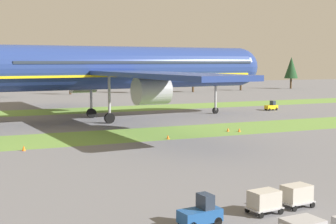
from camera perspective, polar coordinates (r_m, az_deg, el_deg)
grass_strip_near at (r=67.35m, az=-5.01°, el=-2.70°), size 320.00×12.06×0.01m
grass_strip_far at (r=101.98m, az=-11.50°, el=0.12°), size 320.00×12.06×0.01m
airliner at (r=84.96m, az=-6.27°, el=5.13°), size 60.12×74.45×24.98m
baggage_tug at (r=30.69m, az=3.83°, el=-11.59°), size 2.73×1.59×1.97m
cargo_dolly_lead at (r=33.62m, az=11.06°, el=-9.94°), size 2.36×1.74×1.55m
cargo_dolly_second at (r=35.53m, az=14.63°, el=-9.15°), size 2.36×1.74×1.55m
pushback_tractor at (r=103.44m, az=11.87°, el=0.65°), size 2.70×1.50×1.97m
taxiway_marker_0 at (r=71.16m, az=8.24°, el=-2.06°), size 0.44×0.44×0.53m
taxiway_marker_1 at (r=63.83m, az=-0.00°, el=-2.90°), size 0.44×0.44×0.55m
taxiway_marker_2 at (r=71.25m, az=6.95°, el=-2.03°), size 0.44×0.44×0.54m
taxiway_marker_3 at (r=57.85m, az=-16.33°, el=-4.03°), size 0.44×0.44×0.61m
distant_tree_line at (r=148.46m, az=-16.11°, el=4.53°), size 191.70×10.31×12.85m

